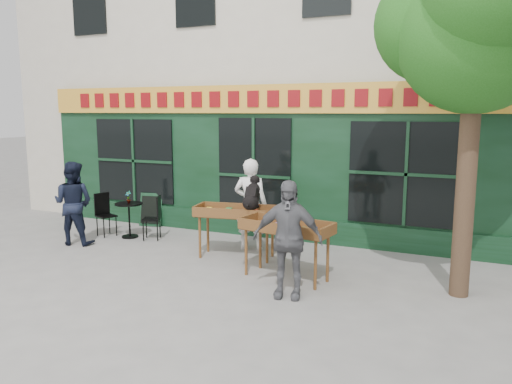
# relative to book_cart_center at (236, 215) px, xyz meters

# --- Properties ---
(ground) EXTENTS (80.00, 80.00, 0.00)m
(ground) POSITION_rel_book_cart_center_xyz_m (-0.36, -0.70, -0.82)
(ground) COLOR slate
(ground) RESTS_ON ground
(building) EXTENTS (14.00, 7.26, 10.00)m
(building) POSITION_rel_book_cart_center_xyz_m (-0.36, 5.27, 4.15)
(building) COLOR beige
(building) RESTS_ON ground
(street_tree) EXTENTS (3.05, 2.90, 5.60)m
(street_tree) POSITION_rel_book_cart_center_xyz_m (3.98, -0.34, 3.29)
(street_tree) COLOR #382619
(street_tree) RESTS_ON ground
(book_cart_center) EXTENTS (1.58, 0.86, 0.99)m
(book_cart_center) POSITION_rel_book_cart_center_xyz_m (0.00, 0.00, 0.00)
(book_cart_center) COLOR brown
(book_cart_center) RESTS_ON ground
(dog) EXTENTS (0.43, 0.65, 0.60)m
(dog) POSITION_rel_book_cart_center_xyz_m (0.35, -0.05, 0.47)
(dog) COLOR black
(dog) RESTS_ON book_cart_center
(woman) EXTENTS (0.73, 0.54, 1.83)m
(woman) POSITION_rel_book_cart_center_xyz_m (0.00, 0.65, 0.09)
(woman) COLOR white
(woman) RESTS_ON ground
(book_cart_right) EXTENTS (1.58, 0.85, 0.99)m
(book_cart_right) POSITION_rel_book_cart_center_xyz_m (1.29, -0.75, 0.00)
(book_cart_right) COLOR brown
(book_cart_right) RESTS_ON ground
(man_right) EXTENTS (1.10, 0.62, 1.77)m
(man_right) POSITION_rel_book_cart_center_xyz_m (1.59, -1.50, 0.06)
(man_right) COLOR #525357
(man_right) RESTS_ON ground
(bistro_table) EXTENTS (0.60, 0.60, 0.76)m
(bistro_table) POSITION_rel_book_cart_center_xyz_m (-2.81, 0.40, -0.28)
(bistro_table) COLOR black
(bistro_table) RESTS_ON ground
(bistro_chair_left) EXTENTS (0.47, 0.47, 0.95)m
(bistro_chair_left) POSITION_rel_book_cart_center_xyz_m (-3.44, 0.33, -0.26)
(bistro_chair_left) COLOR black
(bistro_chair_left) RESTS_ON ground
(bistro_chair_right) EXTENTS (0.48, 0.48, 0.95)m
(bistro_chair_right) POSITION_rel_book_cart_center_xyz_m (-2.18, 0.48, -0.26)
(bistro_chair_right) COLOR black
(bistro_chair_right) RESTS_ON ground
(potted_plant) EXTENTS (0.15, 0.11, 0.27)m
(potted_plant) POSITION_rel_book_cart_center_xyz_m (-2.81, 0.40, 0.08)
(potted_plant) COLOR gray
(potted_plant) RESTS_ON bistro_table
(man_left) EXTENTS (0.98, 0.84, 1.73)m
(man_left) POSITION_rel_book_cart_center_xyz_m (-3.51, -0.50, 0.04)
(man_left) COLOR black
(man_left) RESTS_ON ground
(chalkboard) EXTENTS (0.59, 0.29, 0.79)m
(chalkboard) POSITION_rel_book_cart_center_xyz_m (-3.04, 1.49, -0.42)
(chalkboard) COLOR black
(chalkboard) RESTS_ON ground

